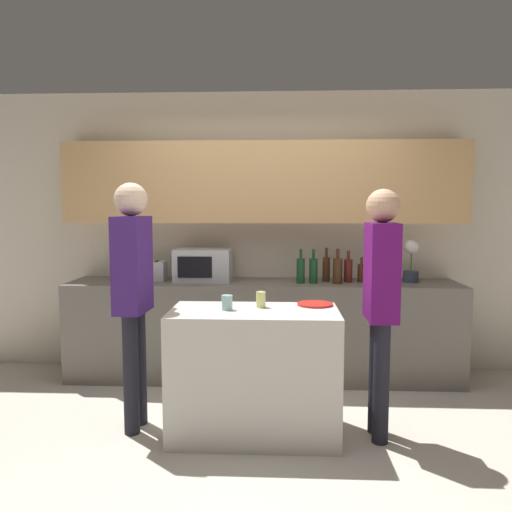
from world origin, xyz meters
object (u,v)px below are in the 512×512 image
at_px(bottle_0, 301,270).
at_px(cup_0, 227,303).
at_px(bottle_5, 361,272).
at_px(bottle_4, 348,270).
at_px(bottle_7, 387,270).
at_px(person_left, 133,283).
at_px(bottle_6, 374,273).
at_px(plate_on_island, 315,304).
at_px(microwave, 203,265).
at_px(potted_plant, 411,261).
at_px(person_center, 381,291).
at_px(bottle_1, 313,270).
at_px(bottle_2, 326,269).
at_px(cup_1, 261,299).
at_px(toaster, 152,271).
at_px(bottle_3, 338,270).

distance_m(bottle_0, cup_0, 1.26).
bearing_deg(bottle_5, bottle_4, -175.74).
height_order(bottle_7, person_left, person_left).
bearing_deg(bottle_6, person_left, -149.55).
bearing_deg(plate_on_island, microwave, 132.76).
xyz_separation_m(potted_plant, person_center, (-0.52, -1.25, -0.08)).
relative_size(bottle_1, person_center, 0.18).
xyz_separation_m(bottle_0, cup_0, (-0.55, -1.13, -0.09)).
relative_size(bottle_0, bottle_2, 1.00).
distance_m(potted_plant, bottle_6, 0.37).
xyz_separation_m(potted_plant, bottle_2, (-0.78, 0.00, -0.08)).
bearing_deg(bottle_6, plate_on_island, -121.77).
height_order(bottle_6, cup_0, bottle_6).
distance_m(person_left, person_center, 1.72).
relative_size(potted_plant, plate_on_island, 1.52).
height_order(plate_on_island, cup_0, cup_0).
xyz_separation_m(bottle_5, cup_1, (-0.89, -1.14, -0.05)).
xyz_separation_m(bottle_1, bottle_4, (0.33, 0.09, -0.01)).
bearing_deg(bottle_6, person_center, -98.59).
bearing_deg(bottle_7, cup_0, -137.43).
bearing_deg(bottle_0, bottle_7, 8.00).
height_order(bottle_5, bottle_7, bottle_7).
bearing_deg(bottle_4, bottle_5, 4.26).
bearing_deg(microwave, toaster, 179.82).
relative_size(bottle_5, plate_on_island, 0.88).
xyz_separation_m(toaster, bottle_2, (1.64, 0.00, 0.03)).
height_order(bottle_1, bottle_3, bottle_3).
bearing_deg(person_center, plate_on_island, 65.87).
relative_size(potted_plant, bottle_3, 1.24).
bearing_deg(plate_on_island, bottle_7, 55.07).
xyz_separation_m(potted_plant, cup_0, (-1.57, -1.25, -0.16)).
bearing_deg(bottle_7, person_center, -103.71).
relative_size(bottle_2, bottle_4, 1.08).
relative_size(potted_plant, cup_1, 3.54).
relative_size(bottle_0, person_left, 0.18).
xyz_separation_m(bottle_0, person_left, (-1.23, -1.07, 0.04)).
xyz_separation_m(bottle_2, cup_1, (-0.57, -1.15, -0.08)).
bearing_deg(bottle_7, bottle_1, -171.28).
height_order(microwave, person_center, person_center).
bearing_deg(person_left, cup_1, 96.25).
distance_m(bottle_7, cup_1, 1.61).
distance_m(bottle_3, person_center, 1.13).
relative_size(bottle_4, bottle_7, 0.97).
bearing_deg(toaster, bottle_3, -4.20).
distance_m(toaster, plate_on_island, 1.81).
bearing_deg(toaster, bottle_6, -2.07).
relative_size(toaster, bottle_7, 0.86).
bearing_deg(bottle_7, bottle_0, -172.00).
xyz_separation_m(microwave, bottle_1, (1.02, -0.11, -0.03)).
relative_size(bottle_0, cup_0, 3.06).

